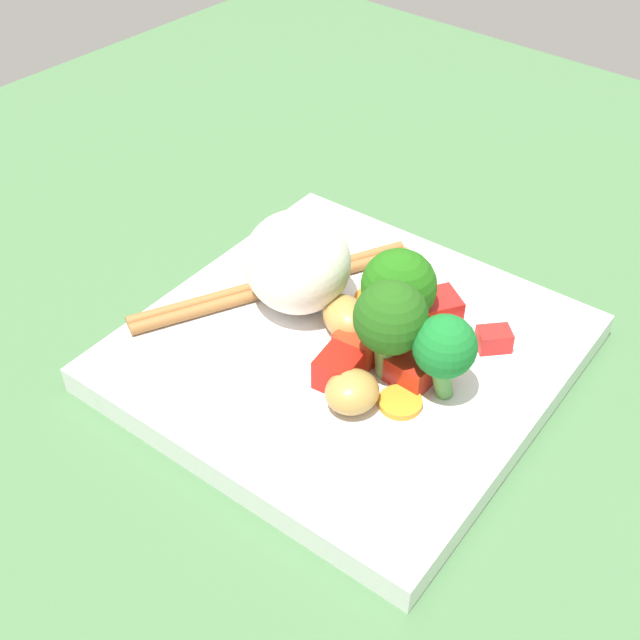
{
  "coord_description": "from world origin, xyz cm",
  "views": [
    {
      "loc": [
        -24.32,
        31.49,
        38.12
      ],
      "look_at": [
        1.3,
        1.28,
        3.94
      ],
      "focal_mm": 45.88,
      "sensor_mm": 36.0,
      "label": 1
    }
  ],
  "objects_px": {
    "carrot_slice_0": "(448,344)",
    "chopstick_pair": "(274,285)",
    "rice_mound": "(297,262)",
    "square_plate": "(347,352)",
    "broccoli_floret_2": "(399,287)"
  },
  "relations": [
    {
      "from": "carrot_slice_0",
      "to": "chopstick_pair",
      "type": "bearing_deg",
      "value": 13.24
    },
    {
      "from": "rice_mound",
      "to": "carrot_slice_0",
      "type": "height_order",
      "value": "rice_mound"
    },
    {
      "from": "square_plate",
      "to": "broccoli_floret_2",
      "type": "bearing_deg",
      "value": -115.7
    },
    {
      "from": "chopstick_pair",
      "to": "rice_mound",
      "type": "bearing_deg",
      "value": 120.28
    },
    {
      "from": "square_plate",
      "to": "carrot_slice_0",
      "type": "bearing_deg",
      "value": -143.93
    },
    {
      "from": "rice_mound",
      "to": "broccoli_floret_2",
      "type": "height_order",
      "value": "rice_mound"
    },
    {
      "from": "chopstick_pair",
      "to": "carrot_slice_0",
      "type": "bearing_deg",
      "value": 128.35
    },
    {
      "from": "square_plate",
      "to": "carrot_slice_0",
      "type": "xyz_separation_m",
      "value": [
        -0.05,
        -0.04,
        0.01
      ]
    },
    {
      "from": "rice_mound",
      "to": "carrot_slice_0",
      "type": "bearing_deg",
      "value": -165.22
    },
    {
      "from": "rice_mound",
      "to": "chopstick_pair",
      "type": "height_order",
      "value": "rice_mound"
    },
    {
      "from": "broccoli_floret_2",
      "to": "chopstick_pair",
      "type": "relative_size",
      "value": 0.31
    },
    {
      "from": "broccoli_floret_2",
      "to": "square_plate",
      "type": "bearing_deg",
      "value": 64.3
    },
    {
      "from": "rice_mound",
      "to": "broccoli_floret_2",
      "type": "bearing_deg",
      "value": -162.48
    },
    {
      "from": "carrot_slice_0",
      "to": "chopstick_pair",
      "type": "xyz_separation_m",
      "value": [
        0.13,
        0.03,
        0.0
      ]
    },
    {
      "from": "square_plate",
      "to": "chopstick_pair",
      "type": "height_order",
      "value": "chopstick_pair"
    }
  ]
}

